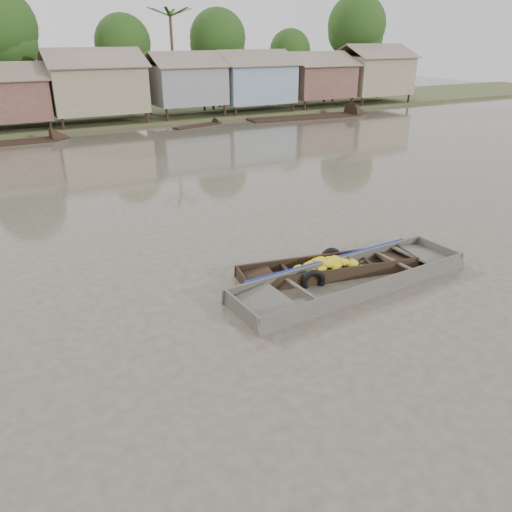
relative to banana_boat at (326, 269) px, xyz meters
name	(u,v)px	position (x,y,z in m)	size (l,w,h in m)	color
ground	(263,300)	(-2.30, -0.50, -0.13)	(120.00, 120.00, 0.00)	#4A4539
riverbank	(95,79)	(0.73, 31.36, 2.94)	(120.00, 12.47, 10.22)	#384723
banana_boat	(326,269)	(0.00, 0.00, 0.00)	(5.30, 2.19, 0.73)	black
viewer_boat	(351,282)	(0.23, -0.86, -0.08)	(7.06, 2.19, 0.56)	#3B3732
distant_boats	(154,132)	(2.92, 24.53, -0.18)	(44.15, 2.91, 0.35)	black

